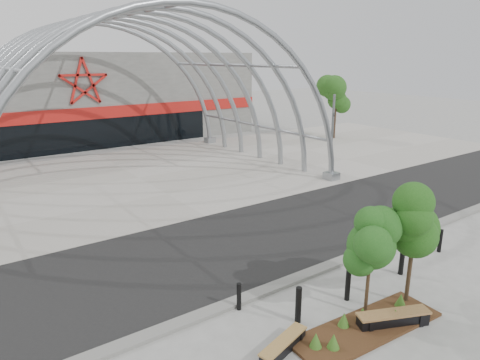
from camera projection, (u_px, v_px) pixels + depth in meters
name	position (u px, v px, depth m)	size (l,w,h in m)	color
ground	(303.00, 273.00, 15.68)	(140.00, 140.00, 0.00)	gray
road	(247.00, 240.00, 18.43)	(140.00, 7.00, 0.02)	black
forecourt	(139.00, 178.00, 27.85)	(60.00, 17.00, 0.04)	#A8A398
kerb	(308.00, 274.00, 15.47)	(60.00, 0.50, 0.12)	slate
arena_building	(63.00, 96.00, 40.84)	(34.00, 15.24, 8.00)	slate
vault_canopy	(139.00, 178.00, 27.85)	(20.80, 15.80, 20.36)	#93999E
planting_bed	(365.00, 326.00, 12.39)	(4.98, 1.80, 0.52)	#321E10
signal_pole	(332.00, 135.00, 27.32)	(0.15, 0.76, 5.38)	slate
street_tree_0	(372.00, 242.00, 12.47)	(1.49, 1.49, 3.39)	#312312
street_tree_1	(415.00, 222.00, 13.00)	(1.64, 1.64, 3.89)	black
bench_0	(283.00, 346.00, 11.42)	(1.84, 0.87, 0.38)	black
bench_1	(393.00, 319.00, 12.51)	(2.21, 1.31, 0.46)	black
bollard_0	(239.00, 297.00, 13.29)	(0.14, 0.14, 0.90)	black
bollard_1	(298.00, 305.00, 12.62)	(0.18, 0.18, 1.15)	black
bollard_2	(348.00, 285.00, 13.80)	(0.17, 0.17, 1.06)	black
bollard_3	(402.00, 260.00, 15.44)	(0.18, 0.18, 1.11)	black
bollard_4	(440.00, 241.00, 17.23)	(0.15, 0.15, 0.97)	black
bg_tree_1	(336.00, 94.00, 40.26)	(2.70, 2.70, 5.91)	black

